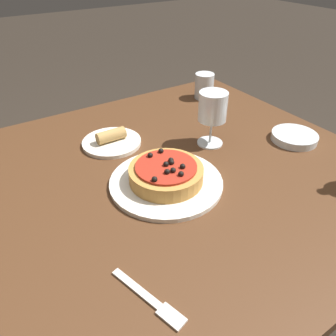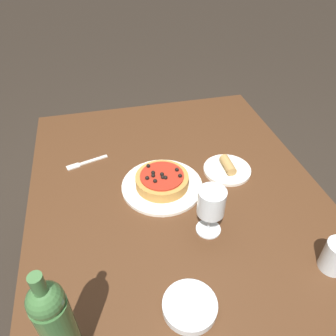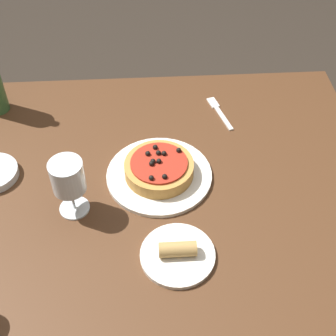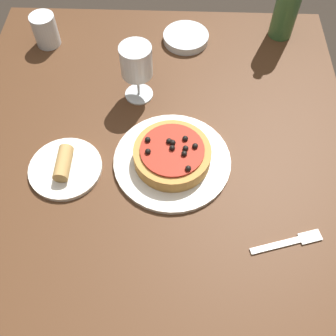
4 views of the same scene
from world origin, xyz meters
The scene contains 10 objects.
ground_plane centered at (0.00, 0.00, 0.00)m, with size 14.00×14.00×0.00m, color #2D261E.
dining_table centered at (0.00, 0.00, 0.63)m, with size 1.20×1.02×0.72m.
dinner_plate centered at (0.00, -0.05, 0.72)m, with size 0.29×0.29×0.01m.
pizza centered at (0.00, -0.05, 0.75)m, with size 0.19×0.19×0.06m.
wine_glass centered at (0.22, 0.05, 0.83)m, with size 0.08×0.08×0.16m.
wine_bottle centered at (0.50, -0.37, 0.86)m, with size 0.07×0.07×0.32m.
water_cup centered at (0.43, 0.35, 0.77)m, with size 0.07×0.07×0.10m.
side_bowl centered at (0.46, -0.07, 0.73)m, with size 0.14×0.14×0.02m.
fork centered at (-0.20, -0.31, 0.72)m, with size 0.07×0.16×0.00m.
side_plate centered at (-0.03, 0.21, 0.73)m, with size 0.18×0.18×0.05m.
Camera 2 is at (0.84, -0.22, 1.52)m, focal length 35.00 mm.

